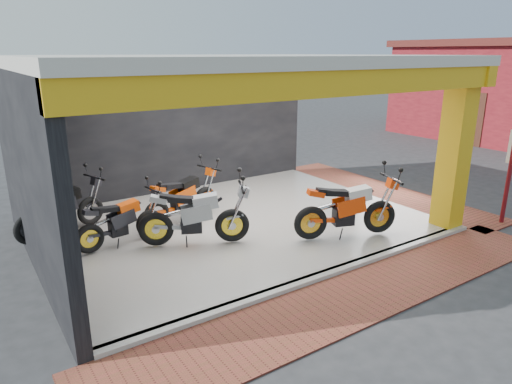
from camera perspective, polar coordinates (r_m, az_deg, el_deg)
ground at (r=8.88m, az=4.38°, el=-8.00°), size 80.00×80.00×0.00m
showroom_floor at (r=10.37m, az=-2.43°, el=-3.87°), size 8.00×6.00×0.10m
showroom_ceiling at (r=9.69m, az=-2.70°, el=16.13°), size 8.40×6.40×0.20m
back_wall at (r=12.61m, az=-9.95°, el=7.66°), size 8.20×0.20×3.50m
left_wall at (r=8.58m, az=-26.66°, el=1.73°), size 0.20×6.20×3.50m
corner_column at (r=10.56m, az=23.56°, el=4.70°), size 0.50×0.50×3.50m
header_beam_front at (r=7.30m, az=9.93°, el=13.27°), size 8.40×0.30×0.40m
header_beam_right at (r=12.26m, az=14.09°, el=14.44°), size 0.30×6.40×0.40m
floor_kerb at (r=8.16m, az=8.85°, el=-10.13°), size 8.00×0.20×0.10m
paver_front at (r=7.70m, az=12.83°, el=-12.45°), size 9.00×1.40×0.03m
paver_right at (r=13.38m, az=15.41°, el=0.19°), size 1.40×7.00×0.03m
signpost at (r=11.57m, az=29.17°, el=2.48°), size 0.14×0.31×2.32m
moto_hero at (r=9.74m, az=15.32°, el=-1.13°), size 2.50×1.62×1.43m
moto_row_a at (r=8.96m, az=-3.03°, el=-2.21°), size 2.43×1.77×1.40m
moto_row_b at (r=10.66m, az=-6.49°, el=0.58°), size 2.26×1.31×1.30m
moto_row_c at (r=9.51m, az=-13.33°, el=-2.24°), size 2.00×0.96×1.17m
moto_row_d at (r=10.52m, az=-20.14°, el=-0.67°), size 2.22×1.39×1.27m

